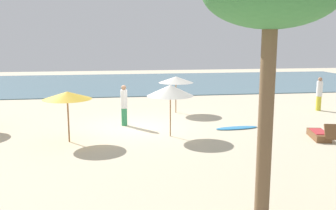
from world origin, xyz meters
TOP-DOWN VIEW (x-y plane):
  - ground_plane at (0.00, 0.00)m, footprint 60.00×60.00m
  - ocean_water at (0.00, 17.00)m, footprint 48.00×16.00m
  - umbrella_1 at (2.53, 3.17)m, footprint 1.92×1.92m
  - umbrella_2 at (-2.71, -2.11)m, footprint 1.94×1.94m
  - umbrella_3 at (1.46, -1.83)m, footprint 1.96×1.96m
  - lounger_0 at (7.54, -3.15)m, footprint 0.93×1.72m
  - person_0 at (10.73, 2.61)m, footprint 0.36×0.36m
  - person_1 at (-0.41, 0.46)m, footprint 0.43×0.43m
  - surfboard at (4.70, -0.93)m, footprint 2.09×0.78m

SIDE VIEW (x-z plane):
  - ground_plane at x=0.00m, z-range 0.00..0.00m
  - ocean_water at x=0.00m, z-range 0.00..0.06m
  - surfboard at x=4.70m, z-range 0.00..0.07m
  - lounger_0 at x=7.54m, z-range -0.20..0.55m
  - person_0 at x=10.73m, z-range 0.02..1.93m
  - person_1 at x=-0.41m, z-range 0.03..1.97m
  - umbrella_1 at x=2.53m, z-range 0.84..2.86m
  - umbrella_2 at x=-2.71m, z-range 0.87..2.92m
  - umbrella_3 at x=1.46m, z-range 0.87..3.07m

